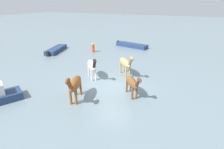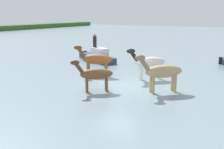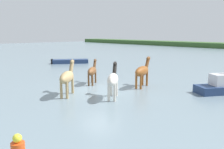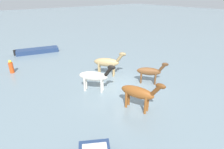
# 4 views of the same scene
# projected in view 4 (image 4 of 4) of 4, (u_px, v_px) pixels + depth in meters

# --- Properties ---
(ground_plane) EXTENTS (145.87, 145.87, 0.00)m
(ground_plane) POSITION_uv_depth(u_px,v_px,m) (127.00, 86.00, 13.69)
(ground_plane) COLOR gray
(horse_dun_straggler) EXTENTS (1.69, 1.93, 1.73)m
(horse_dun_straggler) POSITION_uv_depth(u_px,v_px,m) (150.00, 72.00, 13.73)
(horse_dun_straggler) COLOR brown
(horse_dun_straggler) RESTS_ON ground_plane
(horse_mid_herd) EXTENTS (2.05, 2.21, 2.03)m
(horse_mid_herd) POSITION_uv_depth(u_px,v_px,m) (108.00, 62.00, 15.02)
(horse_mid_herd) COLOR tan
(horse_mid_herd) RESTS_ON ground_plane
(horse_lead) EXTENTS (1.99, 2.16, 1.98)m
(horse_lead) POSITION_uv_depth(u_px,v_px,m) (95.00, 76.00, 12.61)
(horse_lead) COLOR silver
(horse_lead) RESTS_ON ground_plane
(horse_dark_mare) EXTENTS (1.28, 2.55, 2.01)m
(horse_dark_mare) POSITION_uv_depth(u_px,v_px,m) (139.00, 93.00, 10.54)
(horse_dark_mare) COLOR brown
(horse_dark_mare) RESTS_ON ground_plane
(boat_motor_center) EXTENTS (4.71, 2.23, 0.73)m
(boat_motor_center) POSITION_uv_depth(u_px,v_px,m) (37.00, 51.00, 21.05)
(boat_motor_center) COLOR navy
(boat_motor_center) RESTS_ON ground_plane
(buoy_channel_marker) EXTENTS (0.36, 0.36, 1.14)m
(buoy_channel_marker) POSITION_uv_depth(u_px,v_px,m) (11.00, 67.00, 15.73)
(buoy_channel_marker) COLOR #E54C19
(buoy_channel_marker) RESTS_ON ground_plane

